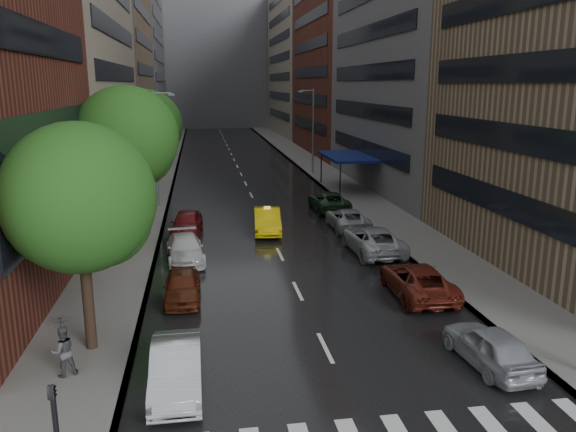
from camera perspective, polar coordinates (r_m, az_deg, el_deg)
The scene contains 17 objects.
ground at distance 18.31m, azimuth 6.70°, elevation -18.69°, with size 220.00×220.00×0.00m, color gray.
road at distance 65.77m, azimuth -5.06°, elevation 4.80°, with size 14.00×140.00×0.01m, color black.
sidewalk_left at distance 65.77m, azimuth -12.93°, elevation 4.58°, with size 4.00×140.00×0.15m, color gray.
sidewalk_right at distance 66.97m, azimuth 2.67°, elevation 5.05°, with size 4.00×140.00×0.15m, color gray.
buildings_left at distance 74.72m, azimuth -17.96°, elevation 17.54°, with size 8.00×108.00×38.00m.
buildings_right at distance 74.38m, azimuth 6.46°, elevation 17.36°, with size 8.05×109.10×36.00m.
building_far at distance 133.13m, azimuth -7.36°, elevation 15.92°, with size 40.00×14.00×32.00m, color slate.
tree_near at distance 20.81m, azimuth -20.45°, elevation 1.70°, with size 5.31×5.31×8.46m.
tree_mid at distance 34.56m, azimuth -16.06°, elevation 7.67°, with size 6.04×6.04×9.63m.
tree_far at distance 48.16m, azimuth -14.13°, elevation 8.94°, with size 5.81×5.81×9.26m.
taxi at distance 37.29m, azimuth -2.13°, elevation -0.47°, with size 1.70×4.86×1.60m, color yellow.
parked_cars_left at distance 29.24m, azimuth -10.53°, elevation -4.73°, with size 2.37×24.05×1.58m.
parked_cars_right at distance 33.53m, azimuth 8.37°, elevation -2.27°, with size 2.73×29.95×1.59m.
ped_black_umbrella at distance 20.39m, azimuth -21.97°, elevation -11.73°, with size 1.05×0.98×2.09m.
street_lamp_left at distance 45.28m, azimuth -13.22°, elevation 6.89°, with size 1.74×0.22×9.00m.
street_lamp_right at distance 61.31m, azimuth 2.48°, elevation 8.82°, with size 1.74×0.22×9.00m.
awning at distance 52.08m, azimuth 6.02°, elevation 6.02°, with size 4.00×8.00×3.12m.
Camera 1 is at (-4.40, -14.91, 9.67)m, focal length 35.00 mm.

